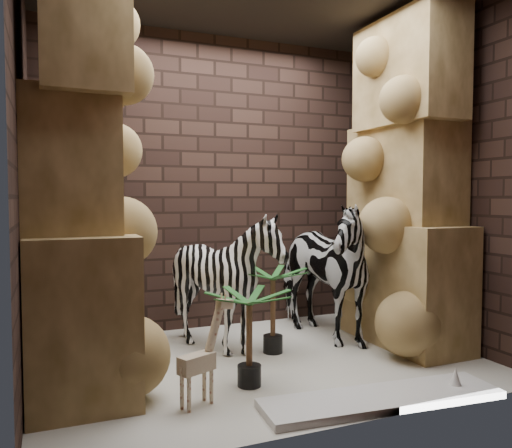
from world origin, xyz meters
name	(u,v)px	position (x,y,z in m)	size (l,w,h in m)	color
floor	(262,362)	(0.00, 0.00, 0.00)	(3.50, 3.50, 0.00)	beige
wall_back	(215,182)	(0.00, 1.25, 1.50)	(3.50, 3.50, 0.00)	#311F19
wall_front	(348,170)	(0.00, -1.25, 1.50)	(3.50, 3.50, 0.00)	#311F19
wall_left	(22,174)	(-1.75, 0.00, 1.50)	(3.00, 3.00, 0.00)	#311F19
wall_right	(435,181)	(1.75, 0.00, 1.50)	(3.00, 3.00, 0.00)	#311F19
rock_pillar_left	(78,175)	(-1.40, 0.00, 1.50)	(0.68, 1.30, 3.00)	tan
rock_pillar_right	(406,180)	(1.42, 0.00, 1.50)	(0.58, 1.25, 3.00)	tan
zebra_right	(316,259)	(0.74, 0.44, 0.76)	(0.70, 1.29, 1.53)	white
zebra_left	(225,289)	(-0.19, 0.36, 0.55)	(0.98, 1.22, 1.10)	white
giraffe_toy	(197,351)	(-0.73, -0.65, 0.36)	(0.37, 0.12, 0.72)	beige
palm_front	(273,310)	(0.18, 0.19, 0.37)	(0.36, 0.36, 0.75)	#11521E
palm_back	(249,338)	(-0.29, -0.45, 0.35)	(0.36, 0.36, 0.70)	#11521E
surfboard	(383,398)	(0.41, -1.05, 0.03)	(1.64, 0.40, 0.05)	white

